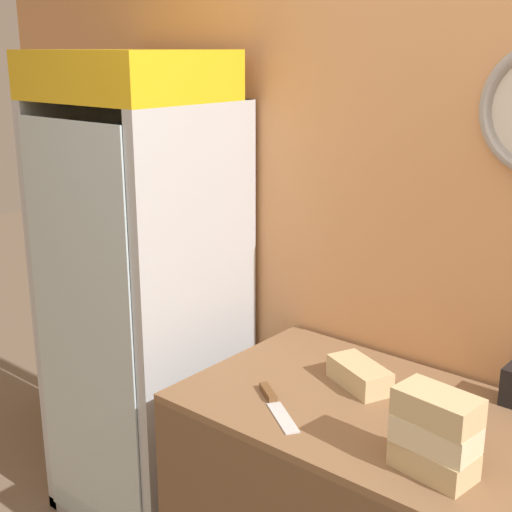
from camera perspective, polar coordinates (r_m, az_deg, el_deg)
The scene contains 6 objects.
beverage_cooler at distance 2.91m, azimuth -8.48°, elevation -1.68°, with size 0.68×0.61×1.93m.
sandwich_stack_bottom at distance 1.95m, azimuth 14.00°, elevation -15.54°, with size 0.22×0.14×0.08m.
sandwich_stack_middle at distance 1.91m, azimuth 14.16°, elevation -13.62°, with size 0.22×0.13×0.08m.
sandwich_stack_top at distance 1.87m, azimuth 14.33°, elevation -11.63°, with size 0.22×0.14×0.08m.
sandwich_flat_right at distance 2.34m, azimuth 8.27°, elevation -9.40°, with size 0.25×0.19×0.08m.
chefs_knife at distance 2.23m, azimuth 1.37°, elevation -11.51°, with size 0.26×0.19×0.02m.
Camera 1 is at (0.71, -0.80, 1.94)m, focal length 50.00 mm.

